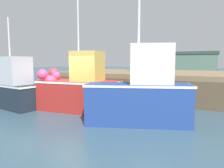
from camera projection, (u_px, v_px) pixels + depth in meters
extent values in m
cube|color=#2D4756|center=(74.00, 111.00, 9.63)|extent=(120.00, 160.00, 0.10)
cube|color=brown|center=(154.00, 73.00, 14.08)|extent=(11.53, 7.10, 0.25)
cube|color=#4E402E|center=(138.00, 91.00, 11.11)|extent=(11.53, 0.24, 1.34)
cylinder|color=#4E402E|center=(61.00, 86.00, 13.53)|extent=(0.33, 0.33, 1.34)
cylinder|color=#4E402E|center=(138.00, 91.00, 11.19)|extent=(0.33, 0.33, 1.34)
cylinder|color=#4E402E|center=(126.00, 79.00, 18.66)|extent=(0.33, 0.33, 1.34)
cylinder|color=#4E402E|center=(210.00, 83.00, 15.64)|extent=(0.33, 0.33, 1.34)
cylinder|color=#4E402E|center=(96.00, 88.00, 12.36)|extent=(5.40, 0.16, 1.23)
cube|color=#19232D|center=(12.00, 95.00, 10.27)|extent=(3.49, 1.68, 1.18)
cube|color=silver|center=(11.00, 85.00, 10.21)|extent=(3.56, 1.71, 0.08)
cube|color=#B2B7BC|center=(15.00, 71.00, 9.90)|extent=(1.45, 1.25, 1.33)
cylinder|color=#B7B7BC|center=(9.00, 37.00, 9.96)|extent=(0.08, 0.08, 1.89)
cube|color=maroon|center=(79.00, 96.00, 9.57)|extent=(3.78, 1.95, 1.39)
cube|color=silver|center=(79.00, 82.00, 9.50)|extent=(3.86, 1.99, 0.08)
cube|color=gold|center=(88.00, 66.00, 9.26)|extent=(1.35, 1.27, 1.34)
cylinder|color=#B7B7BC|center=(78.00, 23.00, 9.21)|extent=(0.08, 0.08, 2.51)
sphere|color=red|center=(54.00, 73.00, 10.64)|extent=(0.51, 0.51, 0.51)
sphere|color=red|center=(49.00, 80.00, 10.30)|extent=(0.45, 0.45, 0.45)
sphere|color=#DB3866|center=(56.00, 76.00, 10.24)|extent=(0.45, 0.45, 0.45)
sphere|color=red|center=(53.00, 81.00, 9.66)|extent=(0.36, 0.36, 0.36)
sphere|color=#DB3866|center=(50.00, 81.00, 9.69)|extent=(0.51, 0.51, 0.51)
sphere|color=#DB3866|center=(42.00, 74.00, 9.62)|extent=(0.49, 0.49, 0.49)
cube|color=navy|center=(138.00, 104.00, 7.43)|extent=(3.86, 2.28, 1.48)
cube|color=silver|center=(138.00, 85.00, 7.36)|extent=(3.93, 2.32, 0.08)
cube|color=beige|center=(151.00, 64.00, 7.22)|extent=(1.66, 1.25, 1.41)
cylinder|color=#B7B7BC|center=(139.00, 15.00, 7.09)|extent=(0.10, 0.10, 2.00)
cylinder|color=#2D3342|center=(134.00, 65.00, 15.71)|extent=(0.29, 0.29, 0.89)
cylinder|color=navy|center=(134.00, 54.00, 15.63)|extent=(0.34, 0.34, 0.68)
sphere|color=tan|center=(134.00, 48.00, 15.58)|extent=(0.22, 0.22, 0.22)
cube|color=#4C6656|center=(191.00, 64.00, 37.51)|extent=(8.58, 5.15, 3.53)
cube|color=#2D3D34|center=(191.00, 53.00, 37.29)|extent=(8.93, 5.35, 0.50)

